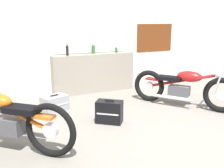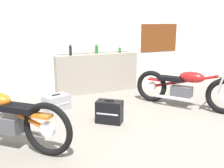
{
  "view_description": "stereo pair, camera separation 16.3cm",
  "coord_description": "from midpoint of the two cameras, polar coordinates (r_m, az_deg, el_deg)",
  "views": [
    {
      "loc": [
        -2.5,
        -2.7,
        1.74
      ],
      "look_at": [
        -0.64,
        1.14,
        0.7
      ],
      "focal_mm": 42.0,
      "sensor_mm": 36.0,
      "label": 1
    },
    {
      "loc": [
        -2.35,
        -2.77,
        1.74
      ],
      "look_at": [
        -0.64,
        1.14,
        0.7
      ],
      "focal_mm": 42.0,
      "sensor_mm": 36.0,
      "label": 2
    }
  ],
  "objects": [
    {
      "name": "ground_plane",
      "position": [
        4.05,
        14.5,
        -12.23
      ],
      "size": [
        24.0,
        24.0,
        0.0
      ],
      "primitive_type": "plane",
      "color": "gray"
    },
    {
      "name": "wall_back",
      "position": [
        6.58,
        -4.2,
        10.7
      ],
      "size": [
        10.0,
        0.07,
        2.8
      ],
      "color": "silver",
      "rests_on": "ground_plane"
    },
    {
      "name": "sill_counter",
      "position": [
        6.48,
        -4.65,
        2.37
      ],
      "size": [
        2.06,
        0.28,
        0.95
      ],
      "color": "gray",
      "rests_on": "ground_plane"
    },
    {
      "name": "bottle_leftmost",
      "position": [
        6.14,
        -10.48,
        7.28
      ],
      "size": [
        0.06,
        0.06,
        0.29
      ],
      "color": "black",
      "rests_on": "sill_counter"
    },
    {
      "name": "bottle_left_center",
      "position": [
        6.43,
        -4.83,
        7.65
      ],
      "size": [
        0.08,
        0.08,
        0.27
      ],
      "color": "#23662D",
      "rests_on": "sill_counter"
    },
    {
      "name": "bottle_center",
      "position": [
        6.62,
        0.22,
        7.45
      ],
      "size": [
        0.06,
        0.06,
        0.16
      ],
      "color": "#23662D",
      "rests_on": "sill_counter"
    },
    {
      "name": "motorcycle_red",
      "position": [
        5.53,
        14.34,
        -0.64
      ],
      "size": [
        1.31,
        1.86,
        0.85
      ],
      "color": "black",
      "rests_on": "ground_plane"
    },
    {
      "name": "motorcycle_orange",
      "position": [
        3.9,
        -23.38,
        -6.95
      ],
      "size": [
        1.59,
        1.53,
        0.93
      ],
      "color": "black",
      "rests_on": "ground_plane"
    },
    {
      "name": "hard_case_silver",
      "position": [
        5.32,
        -13.22,
        -4.09
      ],
      "size": [
        0.57,
        0.46,
        0.32
      ],
      "color": "#9E9EA3",
      "rests_on": "ground_plane"
    },
    {
      "name": "hard_case_black",
      "position": [
        4.57,
        -1.61,
        -6.08
      ],
      "size": [
        0.51,
        0.48,
        0.41
      ],
      "color": "black",
      "rests_on": "ground_plane"
    }
  ]
}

